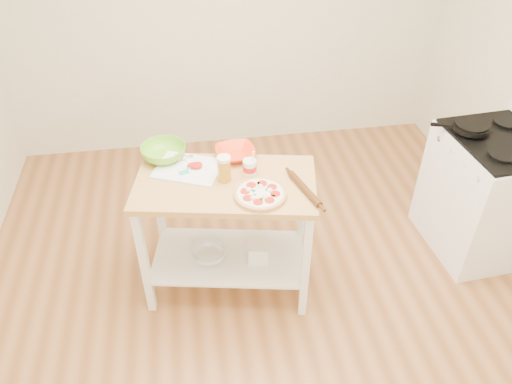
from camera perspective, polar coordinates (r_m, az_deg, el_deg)
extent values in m
cube|color=#A76C3D|center=(3.47, 1.53, -13.87)|extent=(4.00, 4.50, 0.02)
cube|color=beige|center=(4.59, -3.53, 20.59)|extent=(4.00, 0.02, 2.70)
cube|color=tan|center=(3.05, -3.53, 0.92)|extent=(1.20, 0.80, 0.04)
cube|color=white|center=(3.47, -3.13, -7.41)|extent=(1.11, 0.73, 0.02)
cube|color=white|center=(3.25, -12.64, -8.00)|extent=(0.06, 0.06, 0.86)
cube|color=white|center=(3.61, -10.95, -2.18)|extent=(0.06, 0.06, 0.86)
cube|color=white|center=(3.16, 5.68, -8.63)|extent=(0.06, 0.06, 0.86)
cube|color=white|center=(3.53, 5.33, -2.58)|extent=(0.06, 0.06, 0.86)
cube|color=white|center=(4.00, 24.61, -0.35)|extent=(0.70, 0.80, 0.92)
cube|color=black|center=(3.76, 26.46, 5.29)|extent=(0.65, 0.75, 0.02)
cylinder|color=black|center=(3.73, 23.36, 6.82)|extent=(0.25, 0.25, 0.03)
cube|color=black|center=(3.68, 20.50, 7.18)|extent=(0.15, 0.07, 0.02)
cylinder|color=tan|center=(2.92, 0.48, -0.37)|extent=(0.31, 0.31, 0.02)
cylinder|color=tan|center=(2.91, 0.48, -0.19)|extent=(0.31, 0.31, 0.01)
cylinder|color=white|center=(2.91, 0.48, -0.17)|extent=(0.27, 0.27, 0.01)
cylinder|color=red|center=(2.90, 2.21, -0.22)|extent=(0.06, 0.06, 0.01)
cylinder|color=red|center=(2.95, 1.85, 0.57)|extent=(0.06, 0.06, 0.01)
cylinder|color=red|center=(2.97, 0.71, 0.98)|extent=(0.06, 0.06, 0.01)
cylinder|color=red|center=(2.96, -0.55, 0.78)|extent=(0.06, 0.06, 0.01)
cylinder|color=red|center=(2.91, -1.24, 0.09)|extent=(0.06, 0.06, 0.01)
cylinder|color=red|center=(2.86, -0.93, -0.71)|extent=(0.06, 0.06, 0.01)
cylinder|color=red|center=(2.84, 0.23, -1.15)|extent=(0.06, 0.06, 0.01)
cylinder|color=red|center=(2.85, 1.55, -0.94)|extent=(0.06, 0.06, 0.01)
sphere|color=white|center=(2.92, 1.59, 0.14)|extent=(0.04, 0.04, 0.04)
sphere|color=white|center=(2.95, 0.50, 0.57)|extent=(0.04, 0.04, 0.04)
sphere|color=white|center=(2.92, -0.84, 0.22)|extent=(0.04, 0.04, 0.04)
sphere|color=white|center=(2.86, -0.31, -0.71)|extent=(0.04, 0.04, 0.04)
sphere|color=white|center=(2.87, 1.07, -0.59)|extent=(0.04, 0.04, 0.04)
plane|color=#18611E|center=(2.88, 1.97, -0.41)|extent=(0.04, 0.04, 0.00)
plane|color=#18611E|center=(2.93, 1.31, 0.37)|extent=(0.04, 0.04, 0.00)
plane|color=#18611E|center=(2.97, 0.27, 1.05)|extent=(0.03, 0.03, 0.00)
plane|color=#18611E|center=(2.92, -0.32, 0.20)|extent=(0.04, 0.04, 0.00)
plane|color=#18611E|center=(2.88, -0.25, -0.35)|extent=(0.04, 0.04, 0.00)
plane|color=#18611E|center=(2.85, 0.63, -0.78)|extent=(0.03, 0.03, 0.00)
cube|color=white|center=(3.17, -7.72, 2.68)|extent=(0.49, 0.43, 0.01)
cube|color=#F4EACC|center=(3.25, -9.29, 3.92)|extent=(0.03, 0.03, 0.02)
cube|color=#F4EACC|center=(3.24, -8.72, 3.84)|extent=(0.03, 0.03, 0.02)
cube|color=#F4EACC|center=(3.22, -8.14, 3.76)|extent=(0.03, 0.03, 0.02)
cube|color=#F4EACC|center=(3.28, -9.07, 4.26)|extent=(0.03, 0.03, 0.02)
cube|color=#F4EACC|center=(3.26, -8.50, 4.18)|extent=(0.03, 0.03, 0.02)
cube|color=#F4EACC|center=(3.25, -7.92, 4.10)|extent=(0.03, 0.03, 0.02)
cylinder|color=red|center=(3.17, -7.27, 2.98)|extent=(0.07, 0.07, 0.01)
cylinder|color=red|center=(3.16, -7.02, 3.03)|extent=(0.07, 0.07, 0.01)
cylinder|color=red|center=(3.15, -6.77, 3.09)|extent=(0.07, 0.07, 0.01)
cube|color=#30B4B2|center=(3.12, -8.22, 2.23)|extent=(0.07, 0.05, 0.01)
cylinder|color=#30B4B2|center=(3.15, -7.11, 2.79)|extent=(0.10, 0.03, 0.01)
cube|color=silver|center=(3.26, -8.75, 3.86)|extent=(0.18, 0.04, 0.00)
cube|color=black|center=(3.24, -11.01, 3.47)|extent=(0.10, 0.03, 0.01)
imported|color=#FF4219|center=(3.24, -2.37, 4.45)|extent=(0.28, 0.28, 0.06)
imported|color=#70BE28|center=(3.27, -10.52, 4.47)|extent=(0.40, 0.40, 0.09)
cylinder|color=#BE801A|center=(3.01, -3.65, 2.51)|extent=(0.08, 0.08, 0.15)
cylinder|color=white|center=(2.96, -3.72, 3.83)|extent=(0.08, 0.08, 0.02)
cylinder|color=white|center=(3.07, -0.72, 2.82)|extent=(0.08, 0.08, 0.10)
cylinder|color=red|center=(3.07, -0.72, 2.82)|extent=(0.09, 0.09, 0.04)
cylinder|color=silver|center=(3.02, -0.36, 4.08)|extent=(0.01, 0.05, 0.10)
cylinder|color=#502D12|center=(2.96, 5.58, 0.36)|extent=(0.13, 0.34, 0.04)
imported|color=silver|center=(3.43, -5.37, -7.07)|extent=(0.25, 0.25, 0.07)
cube|color=white|center=(3.39, 0.31, -6.85)|extent=(0.16, 0.16, 0.13)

